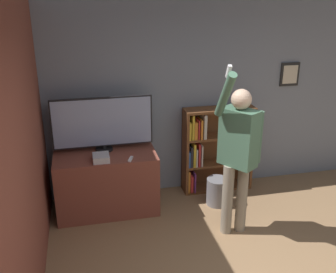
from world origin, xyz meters
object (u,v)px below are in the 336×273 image
game_console (101,158)px  bookshelf (211,149)px  person (238,149)px  television (103,123)px  waste_bin (217,191)px

game_console → bookshelf: size_ratio=0.18×
bookshelf → game_console: bearing=-163.8°
person → television: bearing=-158.1°
person → waste_bin: person is taller
television → game_console: 0.47m
television → waste_bin: 1.79m
game_console → television: bearing=79.6°
television → waste_bin: television is taller
television → person: person is taller
television → bookshelf: television is taller
bookshelf → person: bearing=-93.4°
television → game_console: size_ratio=5.60×
television → bookshelf: (1.50, 0.13, -0.54)m
game_console → waste_bin: 1.65m
television → person: 1.73m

